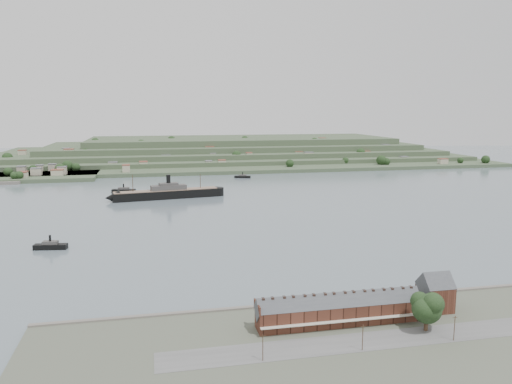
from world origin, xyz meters
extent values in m
plane|color=slate|center=(0.00, 0.00, 0.00)|extent=(1400.00, 1400.00, 0.00)
cube|color=#4C5142|center=(0.00, -188.00, 1.00)|extent=(220.00, 80.00, 2.00)
cube|color=slate|center=(0.00, -149.00, 1.30)|extent=(220.00, 2.00, 2.60)
cube|color=#595959|center=(0.00, -182.00, 2.05)|extent=(140.00, 12.00, 0.10)
cube|color=#412117|center=(-10.00, -168.00, 5.50)|extent=(55.00, 8.00, 7.00)
cube|color=#3B3E43|center=(-10.00, -168.00, 9.00)|extent=(55.60, 8.15, 8.15)
cube|color=beige|center=(-10.00, -172.80, 5.00)|extent=(55.00, 1.60, 0.25)
cube|color=#412117|center=(-37.50, -168.00, 10.00)|extent=(0.50, 8.40, 3.00)
cube|color=#412117|center=(17.50, -168.00, 10.00)|extent=(0.50, 8.40, 3.00)
cube|color=#2E1F19|center=(-32.00, -168.00, 11.40)|extent=(0.90, 1.40, 3.20)
cube|color=#2E1F19|center=(-26.50, -168.00, 11.40)|extent=(0.90, 1.40, 3.20)
cube|color=#2E1F19|center=(-12.75, -168.00, 11.40)|extent=(0.90, 1.40, 3.20)
cube|color=#2E1F19|center=(-7.25, -168.00, 11.40)|extent=(0.90, 1.40, 3.20)
cube|color=#2E1F19|center=(6.50, -168.00, 11.40)|extent=(0.90, 1.40, 3.20)
cube|color=#2E1F19|center=(12.00, -168.00, 11.40)|extent=(0.90, 1.40, 3.20)
cube|color=#412117|center=(27.50, -164.00, 6.50)|extent=(10.00, 10.00, 9.00)
cube|color=#3B3E43|center=(27.50, -164.00, 11.00)|extent=(10.40, 10.18, 10.18)
cube|color=#3E5136|center=(0.00, 360.00, 2.00)|extent=(760.00, 260.00, 4.00)
cube|color=#3E5136|center=(20.00, 385.00, 6.50)|extent=(680.00, 220.00, 5.00)
cube|color=#3E5136|center=(35.00, 400.00, 12.00)|extent=(600.00, 200.00, 6.00)
cube|color=#3E5136|center=(50.00, 415.00, 18.50)|extent=(520.00, 180.00, 7.00)
cube|color=#3E5136|center=(65.00, 430.00, 26.00)|extent=(440.00, 160.00, 8.00)
cube|color=#3E5136|center=(-200.00, 250.00, 2.00)|extent=(150.00, 90.00, 4.00)
cube|color=slate|center=(-205.00, 208.00, 1.40)|extent=(22.00, 14.00, 2.80)
cube|color=black|center=(-57.05, 93.02, 3.33)|extent=(86.30, 24.21, 6.65)
cone|color=black|center=(-99.34, 86.55, 3.33)|extent=(13.00, 13.00, 11.41)
cylinder|color=black|center=(-14.76, 99.49, 3.33)|extent=(11.41, 11.41, 6.65)
cube|color=#7D6553|center=(-57.05, 93.02, 6.94)|extent=(84.28, 22.99, 0.57)
cube|color=#423F3D|center=(-55.17, 93.30, 9.03)|extent=(29.49, 12.77, 3.80)
cube|color=#423F3D|center=(-55.17, 93.30, 11.60)|extent=(16.04, 8.88, 2.38)
cylinder|color=black|center=(-55.17, 93.30, 15.21)|extent=(3.42, 3.42, 8.56)
cylinder|color=#422E1E|center=(-83.37, 88.99, 13.31)|extent=(0.48, 0.48, 15.21)
cylinder|color=#422E1E|center=(-28.86, 97.33, 12.36)|extent=(0.48, 0.48, 13.31)
cube|color=black|center=(-121.46, -46.22, 1.34)|extent=(17.26, 6.81, 2.69)
cube|color=#423F3D|center=(-121.46, -46.22, 3.36)|extent=(7.99, 4.62, 2.02)
cylinder|color=black|center=(-121.46, -46.22, 5.60)|extent=(1.12, 1.12, 3.92)
cube|color=black|center=(-92.80, 132.41, 1.35)|extent=(20.86, 9.13, 2.69)
cube|color=#423F3D|center=(-92.80, 132.41, 3.36)|extent=(9.74, 6.04, 2.02)
cylinder|color=black|center=(-92.80, 132.41, 5.61)|extent=(1.12, 1.12, 3.93)
cube|color=black|center=(26.29, 201.80, 1.13)|extent=(17.60, 9.38, 2.26)
cube|color=#423F3D|center=(26.29, 201.80, 2.83)|extent=(8.39, 5.80, 1.70)
cylinder|color=black|center=(26.29, 201.80, 4.71)|extent=(0.94, 0.94, 3.30)
cylinder|color=#422E1E|center=(15.40, -178.83, 4.62)|extent=(1.26, 1.26, 5.25)
sphere|color=black|center=(15.40, -178.83, 9.35)|extent=(9.44, 9.44, 9.44)
sphere|color=black|center=(18.02, -177.78, 10.40)|extent=(7.35, 7.35, 7.35)
sphere|color=black|center=(13.30, -180.41, 9.87)|extent=(6.72, 6.72, 6.72)
sphere|color=black|center=(15.92, -181.14, 11.97)|extent=(6.30, 6.30, 6.30)
camera|label=1|loc=(-69.11, -314.38, 72.01)|focal=35.00mm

